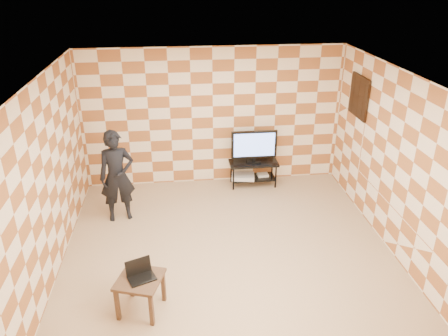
{
  "coord_description": "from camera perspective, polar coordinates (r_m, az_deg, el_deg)",
  "views": [
    {
      "loc": [
        -0.69,
        -5.52,
        4.03
      ],
      "look_at": [
        0.0,
        0.6,
        1.15
      ],
      "focal_mm": 35.0,
      "sensor_mm": 36.0,
      "label": 1
    }
  ],
  "objects": [
    {
      "name": "laptop",
      "position": [
        5.66,
        -10.86,
        -13.39
      ],
      "size": [
        0.4,
        0.36,
        0.22
      ],
      "color": "black",
      "rests_on": "side_table"
    },
    {
      "name": "tv_stand",
      "position": [
        8.66,
        3.85,
        -0.03
      ],
      "size": [
        0.96,
        0.43,
        0.5
      ],
      "color": "black",
      "rests_on": "floor"
    },
    {
      "name": "wall_back",
      "position": [
        8.48,
        -1.46,
        6.64
      ],
      "size": [
        5.0,
        0.02,
        2.7
      ],
      "primitive_type": "cube",
      "color": "#F5E2C1",
      "rests_on": "ground"
    },
    {
      "name": "wall_left",
      "position": [
        6.4,
        -22.21,
        -1.71
      ],
      "size": [
        0.02,
        5.0,
        2.7
      ],
      "primitive_type": "cube",
      "color": "#F5E2C1",
      "rests_on": "ground"
    },
    {
      "name": "person",
      "position": [
        7.54,
        -13.8,
        -1.06
      ],
      "size": [
        0.65,
        0.5,
        1.61
      ],
      "primitive_type": "imported",
      "rotation": [
        0.0,
        0.0,
        0.21
      ],
      "color": "black",
      "rests_on": "floor"
    },
    {
      "name": "side_table",
      "position": [
        5.73,
        -10.93,
        -14.65
      ],
      "size": [
        0.67,
        0.67,
        0.5
      ],
      "color": "#372617",
      "rests_on": "floor"
    },
    {
      "name": "floor",
      "position": [
        6.87,
        0.57,
        -10.86
      ],
      "size": [
        5.0,
        5.0,
        0.0
      ],
      "primitive_type": "plane",
      "color": "tan",
      "rests_on": "ground"
    },
    {
      "name": "dvd_player",
      "position": [
        8.67,
        2.49,
        -1.13
      ],
      "size": [
        0.49,
        0.38,
        0.07
      ],
      "primitive_type": "cube",
      "rotation": [
        0.0,
        0.0,
        -0.16
      ],
      "color": "silver",
      "rests_on": "tv_stand"
    },
    {
      "name": "wall_right",
      "position": [
        6.92,
        21.65,
        0.4
      ],
      "size": [
        0.02,
        5.0,
        2.7
      ],
      "primitive_type": "cube",
      "color": "#F5E2C1",
      "rests_on": "ground"
    },
    {
      "name": "ceiling",
      "position": [
        5.72,
        0.69,
        11.62
      ],
      "size": [
        5.0,
        5.0,
        0.02
      ],
      "primitive_type": "cube",
      "color": "white",
      "rests_on": "wall_back"
    },
    {
      "name": "tv",
      "position": [
        8.46,
        3.95,
        2.99
      ],
      "size": [
        0.89,
        0.17,
        0.65
      ],
      "color": "black",
      "rests_on": "tv_stand"
    },
    {
      "name": "wall_art",
      "position": [
        8.02,
        17.23,
        8.91
      ],
      "size": [
        0.04,
        0.72,
        0.72
      ],
      "color": "black",
      "rests_on": "wall_right"
    },
    {
      "name": "wall_front",
      "position": [
        4.1,
        5.09,
        -15.91
      ],
      "size": [
        5.0,
        0.02,
        2.7
      ],
      "primitive_type": "cube",
      "color": "#F5E2C1",
      "rests_on": "ground"
    },
    {
      "name": "game_console",
      "position": [
        8.79,
        5.08,
        -0.9
      ],
      "size": [
        0.23,
        0.17,
        0.05
      ],
      "primitive_type": "cube",
      "rotation": [
        0.0,
        0.0,
        0.08
      ],
      "color": "silver",
      "rests_on": "tv_stand"
    }
  ]
}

